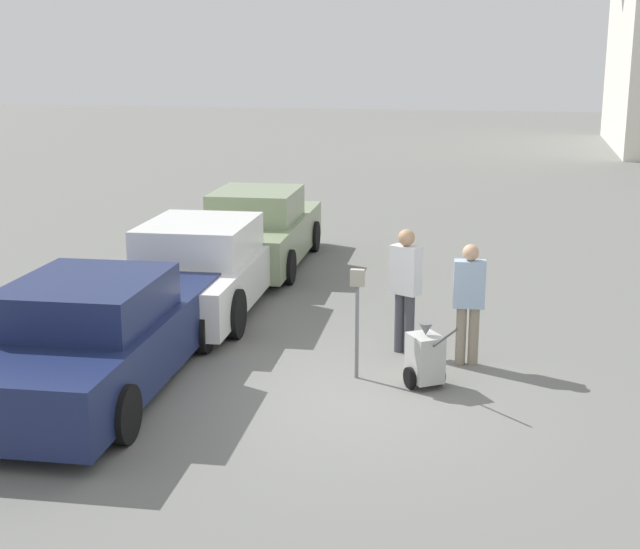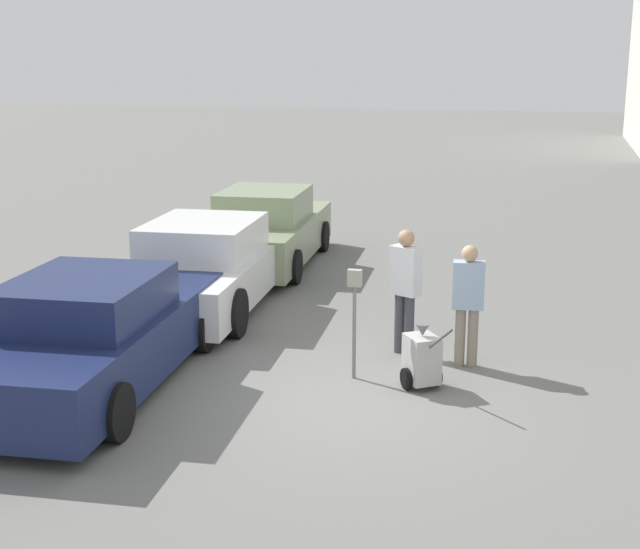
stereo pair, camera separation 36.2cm
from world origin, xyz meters
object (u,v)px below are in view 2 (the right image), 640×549
(parked_car_sage, at_px, (266,231))
(parking_meter, at_px, (354,304))
(person_worker, at_px, (405,283))
(parked_car_white, at_px, (207,266))
(parked_car_navy, at_px, (94,335))
(person_supervisor, at_px, (468,298))
(equipment_cart, at_px, (422,359))

(parked_car_sage, bearing_deg, parking_meter, -66.28)
(parked_car_sage, xyz_separation_m, person_worker, (3.58, -4.74, 0.32))
(parking_meter, bearing_deg, parked_car_white, 138.96)
(parked_car_white, xyz_separation_m, person_worker, (3.58, -1.56, 0.33))
(parking_meter, bearing_deg, parked_car_navy, -160.25)
(person_supervisor, bearing_deg, equipment_cart, 59.14)
(parked_car_white, distance_m, parking_meter, 4.15)
(parked_car_navy, height_order, person_worker, person_worker)
(person_supervisor, xyz_separation_m, equipment_cart, (-0.46, -0.97, -0.57))
(parked_car_white, height_order, parking_meter, parked_car_white)
(person_worker, relative_size, person_supervisor, 1.06)
(parking_meter, xyz_separation_m, person_worker, (0.47, 1.15, 0.01))
(person_supervisor, bearing_deg, parking_meter, 26.63)
(parked_car_sage, bearing_deg, person_worker, -57.07)
(equipment_cart, bearing_deg, parked_car_navy, 159.37)
(person_worker, xyz_separation_m, person_supervisor, (0.90, -0.30, -0.07))
(parked_car_navy, distance_m, equipment_cart, 4.16)
(parking_meter, xyz_separation_m, person_supervisor, (1.37, 0.85, -0.06))
(parked_car_sage, relative_size, parking_meter, 3.28)
(parking_meter, bearing_deg, parked_car_sage, 117.87)
(parked_car_navy, xyz_separation_m, equipment_cart, (4.02, 1.00, -0.29))
(parked_car_navy, xyz_separation_m, parked_car_sage, (0.00, 7.01, 0.02))
(person_supervisor, relative_size, equipment_cart, 1.68)
(person_worker, distance_m, person_supervisor, 0.95)
(parking_meter, distance_m, person_worker, 1.24)
(parked_car_sage, height_order, parking_meter, parked_car_sage)
(parked_car_navy, relative_size, parking_meter, 3.49)
(equipment_cart, bearing_deg, parking_meter, 138.04)
(parked_car_white, relative_size, person_supervisor, 3.08)
(parked_car_sage, distance_m, person_supervisor, 6.75)
(equipment_cart, bearing_deg, person_worker, 74.39)
(person_worker, distance_m, equipment_cart, 1.49)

